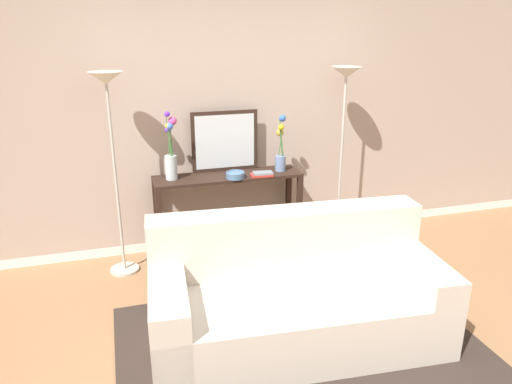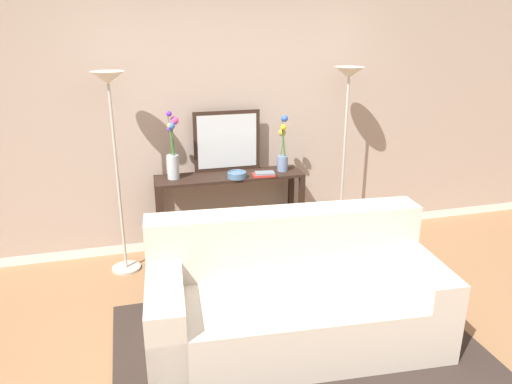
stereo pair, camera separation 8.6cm
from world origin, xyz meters
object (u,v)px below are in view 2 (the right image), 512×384
Objects in this scene: floor_lamp_left at (112,118)px; floor_lamp_right at (347,108)px; wall_mirror at (227,141)px; console_table at (230,199)px; vase_short_flowers at (283,151)px; fruit_bowl at (237,175)px; couch at (293,299)px; vase_tall_flowers at (173,154)px; book_row_under_console at (189,251)px; book_stack at (264,174)px.

floor_lamp_left reaches higher than floor_lamp_right.
floor_lamp_right is 2.78× the size of wall_mirror.
console_table is at bearing 5.59° from floor_lamp_left.
vase_short_flowers is 0.52m from fruit_bowl.
couch is 1.78m from vase_tall_flowers.
vase_tall_flowers is at bearing 170.26° from book_row_under_console.
fruit_bowl is at bearing -12.53° from vase_tall_flowers.
floor_lamp_right is at bearing -4.04° from vase_tall_flowers.
floor_lamp_right is at bearing -5.07° from console_table.
vase_tall_flowers is (0.50, 0.12, -0.37)m from floor_lamp_left.
fruit_bowl is at bearing -167.52° from vase_short_flowers.
vase_short_flowers is (1.54, 0.10, -0.41)m from floor_lamp_left.
vase_short_flowers is (0.52, -0.00, 0.45)m from console_table.
floor_lamp_right is 6.09× the size of book_row_under_console.
fruit_bowl is at bearing 177.44° from book_stack.
wall_mirror is 1.14m from book_row_under_console.
floor_lamp_right is at bearing -12.54° from wall_mirror.
book_stack is at bearing -178.50° from floor_lamp_right.
floor_lamp_right is 1.68m from vase_tall_flowers.
couch reaches higher than console_table.
couch is 1.50m from console_table.
vase_tall_flowers reaches higher than vase_short_flowers.
fruit_bowl is at bearing -82.44° from wall_mirror.
wall_mirror is at bearing 13.79° from vase_tall_flowers.
floor_lamp_left is 6.13× the size of book_row_under_console.
book_stack is at bearing -42.59° from wall_mirror.
floor_lamp_left is at bearing -166.51° from wall_mirror.
fruit_bowl reaches higher than book_stack.
couch is 3.77× the size of vase_short_flowers.
floor_lamp_right reaches higher than couch.
console_table is 1.41m from floor_lamp_right.
fruit_bowl is (0.05, -0.11, 0.28)m from console_table.
vase_tall_flowers reaches higher than couch.
book_row_under_console is at bearing 179.77° from vase_short_flowers.
couch is at bearing -69.28° from book_row_under_console.
floor_lamp_left is at bearing 179.07° from book_stack.
vase_tall_flowers is at bearing 175.96° from floor_lamp_right.
floor_lamp_left is 0.63m from vase_tall_flowers.
fruit_bowl is at bearing -179.47° from floor_lamp_right.
floor_lamp_left is 1.44m from book_stack.
console_table is at bearing 0.00° from book_row_under_console.
floor_lamp_right is at bearing 0.53° from fruit_bowl.
floor_lamp_right is 8.29× the size of book_stack.
fruit_bowl is at bearing 93.62° from couch.
vase_tall_flowers is at bearing -166.21° from wall_mirror.
couch is 1.45m from book_stack.
console_table is at bearing -94.75° from wall_mirror.
fruit_bowl is at bearing -67.05° from console_table.
wall_mirror reaches higher than book_stack.
console_table is 2.54× the size of vase_short_flowers.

